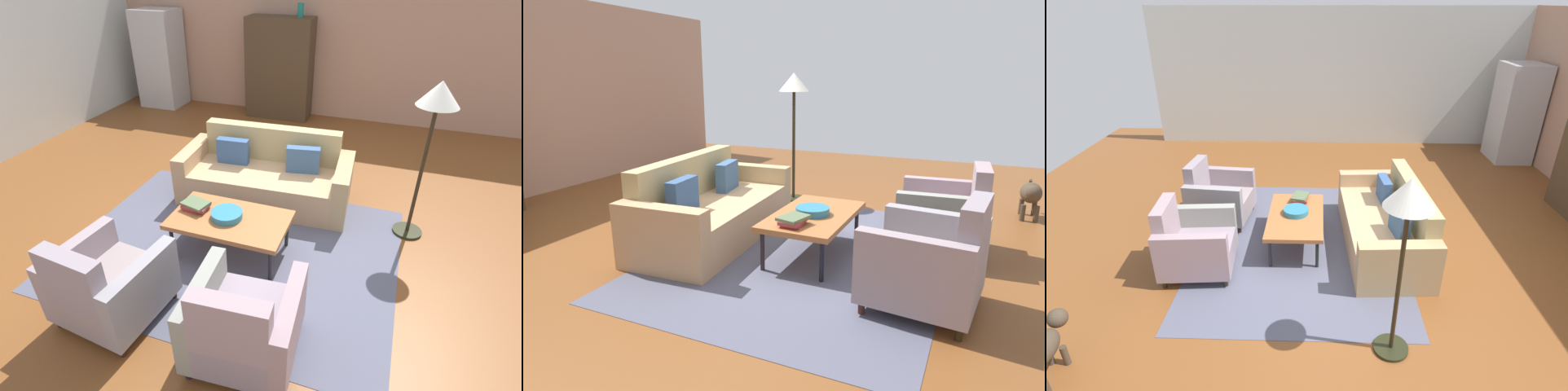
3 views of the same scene
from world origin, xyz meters
TOP-DOWN VIEW (x-y plane):
  - ground_plane at (0.00, 0.00)m, footprint 10.72×10.72m
  - area_rug at (-0.27, -0.57)m, footprint 3.40×2.60m
  - couch at (-0.27, 0.56)m, footprint 2.15×1.02m
  - coffee_table at (-0.27, -0.62)m, footprint 1.20×0.70m
  - armchair_left at (-0.87, -1.79)m, footprint 0.87×0.87m
  - armchair_right at (0.34, -1.79)m, footprint 0.86×0.86m
  - fruit_bowl at (-0.30, -0.62)m, footprint 0.32×0.32m
  - book_stack at (-0.67, -0.58)m, footprint 0.31×0.26m
  - floor_lamp at (1.49, 0.35)m, footprint 0.40×0.40m
  - dog at (1.86, -2.60)m, footprint 0.71×0.25m

SIDE VIEW (x-z plane):
  - ground_plane at x=0.00m, z-range 0.00..0.00m
  - area_rug at x=-0.27m, z-range 0.00..0.01m
  - couch at x=-0.27m, z-range -0.14..0.72m
  - dog at x=1.86m, z-range 0.08..0.55m
  - armchair_left at x=-0.87m, z-range -0.10..0.78m
  - armchair_right at x=0.34m, z-range -0.10..0.78m
  - coffee_table at x=-0.27m, z-range 0.17..0.59m
  - fruit_bowl at x=-0.30m, z-range 0.42..0.49m
  - book_stack at x=-0.67m, z-range 0.42..0.51m
  - floor_lamp at x=1.49m, z-range 0.58..2.30m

